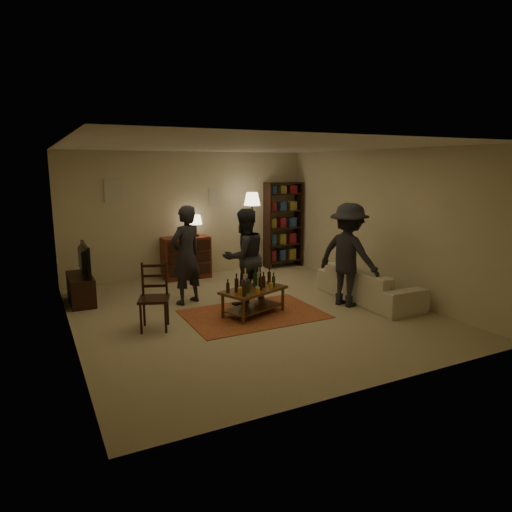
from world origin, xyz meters
TOP-DOWN VIEW (x-y plane):
  - floor at (0.00, 0.00)m, footprint 6.00×6.00m
  - room_shell at (-0.65, 2.98)m, footprint 6.00×6.00m
  - rug at (0.00, -0.16)m, footprint 2.20×1.50m
  - coffee_table at (-0.01, -0.17)m, footprint 1.20×0.92m
  - dining_chair at (-1.60, -0.06)m, footprint 0.56×0.56m
  - tv_stand at (-2.44, 1.80)m, footprint 0.40×1.00m
  - dresser at (-0.19, 2.71)m, footprint 1.00×0.50m
  - bookshelf at (2.25, 2.78)m, footprint 0.90×0.34m
  - floor_lamp at (1.24, 2.40)m, footprint 0.36×0.36m
  - sofa at (2.20, -0.40)m, footprint 0.81×2.08m
  - person_left at (-0.77, 0.94)m, footprint 0.75×0.63m
  - person_right at (0.12, 0.43)m, footprint 0.90×0.75m
  - person_by_sofa at (1.70, -0.42)m, footprint 1.00×1.31m

SIDE VIEW (x-z plane):
  - floor at x=0.00m, z-range 0.00..0.00m
  - rug at x=0.00m, z-range 0.00..0.01m
  - sofa at x=2.20m, z-range 0.00..0.61m
  - tv_stand at x=-2.44m, z-range -0.14..0.91m
  - coffee_table at x=-0.01m, z-range 0.00..0.78m
  - dresser at x=-0.19m, z-range -0.20..1.16m
  - dining_chair at x=-1.60m, z-range 0.03..1.03m
  - person_right at x=0.12m, z-range 0.00..1.69m
  - person_left at x=-0.77m, z-range 0.00..1.74m
  - person_by_sofa at x=1.70m, z-range 0.00..1.78m
  - bookshelf at x=2.25m, z-range 0.03..2.04m
  - floor_lamp at x=1.24m, z-range 0.64..2.47m
  - room_shell at x=-0.65m, z-range -1.19..4.81m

